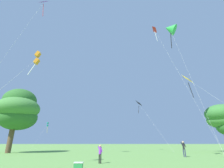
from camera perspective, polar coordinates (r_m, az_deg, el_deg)
kite_orange_box at (r=15.77m, az=-24.88°, el=8.06°), size 0.67×7.84×9.24m
kite_black_large at (r=39.29m, az=9.53°, el=-7.40°), size 4.71×9.70×11.16m
kite_purple_streamer at (r=29.60m, az=-23.63°, el=23.32°), size 4.61×6.21×23.01m
kite_teal_box at (r=51.90m, az=-21.65°, el=-13.12°), size 1.43×6.47×7.20m
kite_yellow_diamond at (r=25.60m, az=25.58°, el=0.41°), size 3.47×11.05×11.05m
kite_green_small at (r=31.22m, az=19.65°, el=17.69°), size 2.93×8.47×21.34m
kite_red_high at (r=34.48m, az=15.40°, el=16.31°), size 3.45×10.11×23.80m
person_with_spool at (r=23.06m, az=23.80°, el=-19.63°), size 0.57×0.32×1.82m
person_child_small at (r=15.05m, az=-4.18°, el=-22.68°), size 0.45×0.29×1.47m
tree_right_cluster at (r=34.57m, az=-29.92°, el=-7.80°), size 7.35×7.53×11.22m
tree_left_oak at (r=37.29m, az=34.41°, el=-10.07°), size 6.07×6.09×8.44m
picnic_cooler at (r=12.08m, az=-11.69°, el=-26.21°), size 0.60×0.40×0.44m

